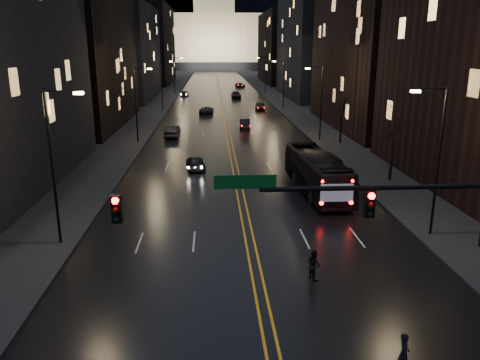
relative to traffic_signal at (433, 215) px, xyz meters
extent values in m
plane|color=black|center=(-5.91, 0.00, -5.10)|extent=(900.00, 900.00, 0.00)
cube|color=black|center=(-5.91, 130.00, -5.09)|extent=(20.00, 320.00, 0.02)
cube|color=black|center=(-19.91, 130.00, -5.02)|extent=(8.00, 320.00, 0.16)
cube|color=black|center=(8.09, 130.00, -5.02)|extent=(8.00, 320.00, 0.16)
cube|color=orange|center=(-5.91, 130.00, -5.08)|extent=(0.62, 320.00, 0.01)
cube|color=black|center=(-26.91, 54.00, 8.90)|extent=(12.00, 30.00, 28.00)
cube|color=black|center=(-26.91, 92.00, 4.90)|extent=(12.00, 34.00, 20.00)
cube|color=black|center=(-26.91, 140.00, 6.90)|extent=(12.00, 40.00, 24.00)
cube|color=black|center=(15.09, 92.00, 7.90)|extent=(12.00, 34.00, 26.00)
cube|color=black|center=(15.09, 140.00, 5.90)|extent=(12.00, 40.00, 22.00)
cube|color=black|center=(-5.91, 250.00, -3.10)|extent=(90.00, 50.00, 4.00)
cube|color=#E2BC83|center=(-5.91, 250.00, 10.90)|extent=(80.00, 36.00, 24.00)
cylinder|color=black|center=(-0.41, 0.00, 1.10)|extent=(12.00, 0.18, 0.18)
cube|color=black|center=(-11.41, 0.00, 0.50)|extent=(0.35, 0.30, 1.00)
cube|color=black|center=(-2.41, 0.00, 0.50)|extent=(0.35, 0.30, 1.00)
sphere|color=#FF0705|center=(-11.41, -0.18, 0.85)|extent=(0.24, 0.24, 0.24)
sphere|color=#FF0705|center=(-2.41, -0.18, 0.85)|extent=(0.24, 0.24, 0.24)
cube|color=#053F14|center=(-6.91, 0.00, 1.40)|extent=(2.20, 0.06, 0.50)
cylinder|color=black|center=(5.09, 10.00, -0.60)|extent=(0.16, 0.16, 9.00)
cylinder|color=black|center=(4.19, 10.00, 3.70)|extent=(1.80, 0.10, 0.10)
cube|color=#F9D695|center=(3.29, 10.00, 3.60)|extent=(0.50, 0.25, 0.15)
cylinder|color=black|center=(-16.91, 10.00, -0.60)|extent=(0.16, 0.16, 9.00)
cylinder|color=black|center=(-16.01, 10.00, 3.70)|extent=(1.80, 0.10, 0.10)
cube|color=#F9D695|center=(-15.11, 10.00, 3.60)|extent=(0.50, 0.25, 0.15)
cylinder|color=black|center=(5.09, 40.00, -0.60)|extent=(0.16, 0.16, 9.00)
cylinder|color=black|center=(4.19, 40.00, 3.70)|extent=(1.80, 0.10, 0.10)
cube|color=#F9D695|center=(3.29, 40.00, 3.60)|extent=(0.50, 0.25, 0.15)
cylinder|color=black|center=(-16.91, 40.00, -0.60)|extent=(0.16, 0.16, 9.00)
cylinder|color=black|center=(-16.01, 40.00, 3.70)|extent=(1.80, 0.10, 0.10)
cube|color=#F9D695|center=(-15.11, 40.00, 3.60)|extent=(0.50, 0.25, 0.15)
cylinder|color=black|center=(5.09, 70.00, -0.60)|extent=(0.16, 0.16, 9.00)
cylinder|color=black|center=(4.19, 70.00, 3.70)|extent=(1.80, 0.10, 0.10)
cube|color=#F9D695|center=(3.29, 70.00, 3.60)|extent=(0.50, 0.25, 0.15)
cylinder|color=black|center=(-16.91, 70.00, -0.60)|extent=(0.16, 0.16, 9.00)
cylinder|color=black|center=(-16.01, 70.00, 3.70)|extent=(1.80, 0.10, 0.10)
cube|color=#F9D695|center=(-15.11, 70.00, 3.60)|extent=(0.50, 0.25, 0.15)
cylinder|color=black|center=(5.09, 100.00, -0.60)|extent=(0.16, 0.16, 9.00)
cylinder|color=black|center=(4.19, 100.00, 3.70)|extent=(1.80, 0.10, 0.10)
cube|color=#F9D695|center=(3.29, 100.00, 3.60)|extent=(0.50, 0.25, 0.15)
cylinder|color=black|center=(-16.91, 100.00, -0.60)|extent=(0.16, 0.16, 9.00)
cylinder|color=black|center=(-16.01, 100.00, 3.70)|extent=(1.80, 0.10, 0.10)
cube|color=#F9D695|center=(-15.11, 100.00, 3.60)|extent=(0.50, 0.25, 0.15)
cylinder|color=black|center=(7.09, 22.00, -3.35)|extent=(0.24, 0.24, 3.50)
cylinder|color=black|center=(7.09, 38.00, -3.35)|extent=(0.24, 0.24, 3.50)
imported|color=black|center=(0.14, 19.34, -3.52)|extent=(3.33, 11.50, 3.17)
imported|color=black|center=(-9.62, 27.18, -4.43)|extent=(2.09, 4.14, 1.35)
imported|color=black|center=(-13.08, 43.79, -4.33)|extent=(1.76, 4.72, 1.54)
imported|color=black|center=(-8.96, 66.06, -4.46)|extent=(2.62, 4.83, 1.29)
imported|color=black|center=(-14.41, 96.09, -4.43)|extent=(2.24, 4.74, 1.34)
imported|color=black|center=(-3.41, 49.86, -4.43)|extent=(1.62, 4.16, 1.35)
imported|color=black|center=(0.78, 69.65, -4.33)|extent=(2.24, 4.68, 1.54)
imported|color=black|center=(-2.48, 91.36, -4.34)|extent=(2.16, 5.27, 1.53)
imported|color=black|center=(0.25, 121.36, -4.43)|extent=(2.84, 5.10, 1.35)
imported|color=black|center=(-1.46, -2.00, -4.34)|extent=(0.49, 0.63, 1.52)
imported|color=black|center=(-3.15, 5.00, -4.33)|extent=(0.65, 0.85, 1.55)
camera|label=1|loc=(-8.03, -15.67, 5.91)|focal=35.00mm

